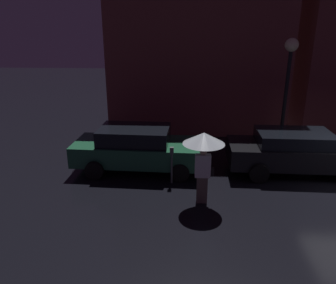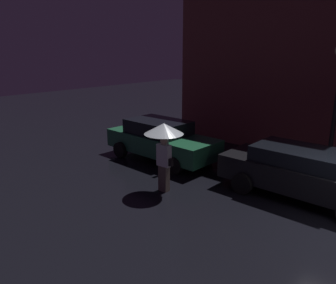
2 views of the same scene
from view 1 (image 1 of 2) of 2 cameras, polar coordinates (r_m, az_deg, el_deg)
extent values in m
cube|color=brown|center=(15.65, 5.19, 17.96)|extent=(7.97, 3.00, 8.63)
cube|color=#1E5638|center=(11.30, -4.85, -1.67)|extent=(4.55, 1.95, 0.69)
cube|color=black|center=(11.13, -5.86, 1.25)|extent=(2.39, 1.65, 0.51)
cylinder|color=black|center=(12.15, 2.27, -1.81)|extent=(0.61, 0.22, 0.61)
cylinder|color=black|center=(10.52, 2.10, -5.32)|extent=(0.61, 0.22, 0.61)
cylinder|color=black|center=(12.50, -10.59, -1.53)|extent=(0.61, 0.22, 0.61)
cylinder|color=black|center=(10.92, -12.71, -4.86)|extent=(0.61, 0.22, 0.61)
cube|color=black|center=(11.85, 21.62, -1.97)|extent=(4.64, 1.82, 0.70)
cube|color=black|center=(11.61, 21.10, 0.64)|extent=(2.42, 1.57, 0.43)
cylinder|color=black|center=(13.23, 26.19, -2.05)|extent=(0.62, 0.22, 0.62)
cylinder|color=black|center=(12.38, 13.95, -1.95)|extent=(0.62, 0.22, 0.62)
cylinder|color=black|center=(10.82, 15.56, -5.30)|extent=(0.62, 0.22, 0.62)
cube|color=#66564C|center=(9.34, 5.92, -8.20)|extent=(0.30, 0.20, 0.79)
cube|color=white|center=(9.02, 6.08, -4.14)|extent=(0.43, 0.20, 0.66)
sphere|color=tan|center=(8.86, 6.18, -1.56)|extent=(0.21, 0.21, 0.21)
cylinder|color=black|center=(8.93, 6.14, -2.64)|extent=(0.02, 0.02, 0.77)
cone|color=silver|center=(8.74, 6.27, 0.66)|extent=(1.14, 1.14, 0.31)
cube|color=black|center=(9.11, 7.52, -5.10)|extent=(0.16, 0.10, 0.22)
cylinder|color=#4C5154|center=(10.32, 0.64, -4.65)|extent=(0.06, 0.06, 0.99)
cube|color=#4C5154|center=(10.09, 0.66, -1.51)|extent=(0.12, 0.10, 0.22)
cylinder|color=black|center=(13.57, 19.66, 6.44)|extent=(0.14, 0.14, 3.83)
sphere|color=#F9EAB7|center=(13.29, 20.74, 15.54)|extent=(0.50, 0.50, 0.50)
camera|label=2|loc=(6.71, 79.15, -2.16)|focal=35.00mm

